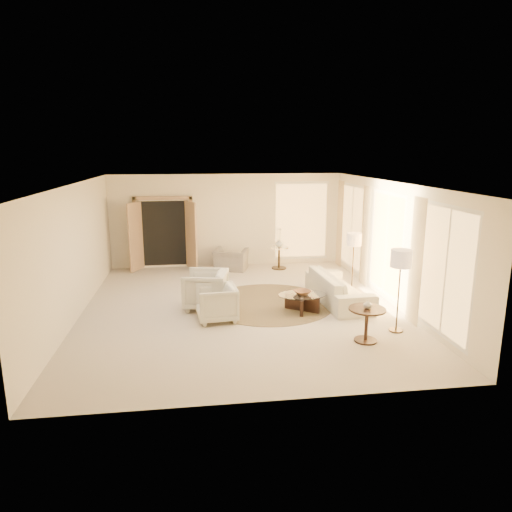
{
  "coord_description": "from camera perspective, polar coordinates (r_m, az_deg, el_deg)",
  "views": [
    {
      "loc": [
        -0.98,
        -9.78,
        3.48
      ],
      "look_at": [
        0.4,
        0.4,
        1.1
      ],
      "focal_mm": 32.0,
      "sensor_mm": 36.0,
      "label": 1
    }
  ],
  "objects": [
    {
      "name": "end_table",
      "position": [
        8.76,
        13.67,
        -7.64
      ],
      "size": [
        0.68,
        0.68,
        0.65
      ],
      "rotation": [
        0.0,
        0.0,
        -0.14
      ],
      "color": "black",
      "rests_on": "room"
    },
    {
      "name": "armchair_right",
      "position": [
        9.59,
        -4.97,
        -5.66
      ],
      "size": [
        0.82,
        0.87,
        0.82
      ],
      "primitive_type": "imported",
      "rotation": [
        0.0,
        0.0,
        -1.48
      ],
      "color": "beige",
      "rests_on": "room"
    },
    {
      "name": "floor_lamp_far",
      "position": [
        9.13,
        17.66,
        -0.75
      ],
      "size": [
        0.4,
        0.4,
        1.64
      ],
      "rotation": [
        0.0,
        0.0,
        -0.36
      ],
      "color": "#2E2418",
      "rests_on": "room"
    },
    {
      "name": "end_vase",
      "position": [
        8.66,
        13.77,
        -5.89
      ],
      "size": [
        0.18,
        0.18,
        0.17
      ],
      "primitive_type": "imported",
      "rotation": [
        0.0,
        0.0,
        0.16
      ],
      "color": "silver",
      "rests_on": "end_table"
    },
    {
      "name": "side_table",
      "position": [
        13.71,
        2.9,
        0.07
      ],
      "size": [
        0.58,
        0.58,
        0.67
      ],
      "rotation": [
        0.0,
        0.0,
        0.0
      ],
      "color": "#2E2418",
      "rests_on": "room"
    },
    {
      "name": "coffee_table",
      "position": [
        10.17,
        5.78,
        -5.56
      ],
      "size": [
        1.38,
        1.38,
        0.39
      ],
      "rotation": [
        0.0,
        0.0,
        0.36
      ],
      "color": "black",
      "rests_on": "room"
    },
    {
      "name": "curtains_right",
      "position": [
        11.84,
        14.15,
        2.04
      ],
      "size": [
        0.06,
        5.2,
        2.6
      ],
      "primitive_type": null,
      "color": "beige",
      "rests_on": "room"
    },
    {
      "name": "side_vase",
      "position": [
        13.63,
        2.92,
        1.65
      ],
      "size": [
        0.29,
        0.29,
        0.25
      ],
      "primitive_type": "imported",
      "rotation": [
        0.0,
        0.0,
        0.2
      ],
      "color": "silver",
      "rests_on": "side_table"
    },
    {
      "name": "area_rug",
      "position": [
        10.72,
        1.6,
        -5.86
      ],
      "size": [
        3.97,
        3.97,
        0.01
      ],
      "primitive_type": "cylinder",
      "rotation": [
        0.0,
        0.0,
        0.4
      ],
      "color": "#3D301D",
      "rests_on": "room"
    },
    {
      "name": "window_back_corner",
      "position": [
        14.27,
        5.67,
        4.41
      ],
      "size": [
        1.7,
        0.1,
        2.4
      ],
      "primitive_type": null,
      "color": "#FFC266",
      "rests_on": "room"
    },
    {
      "name": "windows_right",
      "position": [
        11.03,
        16.12,
        1.4
      ],
      "size": [
        0.1,
        6.4,
        2.4
      ],
      "primitive_type": null,
      "color": "#FFC266",
      "rests_on": "room"
    },
    {
      "name": "sofa",
      "position": [
        10.89,
        10.28,
        -3.92
      ],
      "size": [
        1.05,
        2.39,
        0.68
      ],
      "primitive_type": "imported",
      "rotation": [
        0.0,
        0.0,
        1.63
      ],
      "color": "beige",
      "rests_on": "room"
    },
    {
      "name": "room",
      "position": [
        10.04,
        -1.96,
        1.08
      ],
      "size": [
        7.04,
        8.04,
        2.83
      ],
      "color": "beige",
      "rests_on": "ground"
    },
    {
      "name": "french_doors",
      "position": [
        13.84,
        -11.43,
        2.75
      ],
      "size": [
        1.95,
        0.66,
        2.16
      ],
      "color": "tan",
      "rests_on": "room"
    },
    {
      "name": "armchair_left",
      "position": [
        10.33,
        -6.32,
        -3.96
      ],
      "size": [
        1.03,
        1.08,
        0.95
      ],
      "primitive_type": "imported",
      "rotation": [
        0.0,
        0.0,
        -1.78
      ],
      "color": "beige",
      "rests_on": "room"
    },
    {
      "name": "accent_chair",
      "position": [
        13.57,
        -3.17,
        -0.01
      ],
      "size": [
        1.1,
        0.88,
        0.84
      ],
      "primitive_type": "imported",
      "rotation": [
        0.0,
        0.0,
        2.84
      ],
      "color": "gray",
      "rests_on": "room"
    },
    {
      "name": "bowl",
      "position": [
        10.11,
        5.8,
        -4.53
      ],
      "size": [
        0.46,
        0.46,
        0.09
      ],
      "primitive_type": "imported",
      "rotation": [
        0.0,
        0.0,
        0.35
      ],
      "color": "brown",
      "rests_on": "coffee_table"
    },
    {
      "name": "floor_lamp_near",
      "position": [
        11.51,
        12.14,
        1.71
      ],
      "size": [
        0.36,
        0.36,
        1.5
      ],
      "rotation": [
        0.0,
        0.0,
        -0.38
      ],
      "color": "#2E2418",
      "rests_on": "room"
    }
  ]
}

